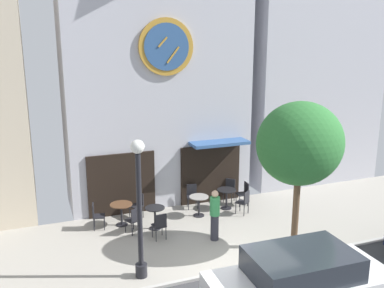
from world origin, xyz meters
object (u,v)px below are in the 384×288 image
object	(u,v)px
cafe_chair_near_tree	(96,214)
cafe_chair_outer	(160,224)
cafe_table_center_right	(155,214)
cafe_chair_mid_row	(244,192)
cafe_chair_curbside	(230,188)
pedestrian_green	(215,215)
cafe_chair_right_end	(138,203)
street_tree	(300,144)
cafe_chair_left_end	(134,218)
cafe_table_leftmost	(199,202)
cafe_table_near_curb	(121,210)
cafe_chair_facing_wall	(192,194)
street_lamp	(139,210)
cafe_table_rightmost	(227,195)
parked_car_white	(300,283)
cafe_chair_near_lamp	(244,201)

from	to	relation	value
cafe_chair_near_tree	cafe_chair_outer	bearing A→B (deg)	-41.06
cafe_table_center_right	cafe_chair_mid_row	bearing A→B (deg)	12.27
cafe_chair_curbside	cafe_chair_outer	bearing A→B (deg)	-147.99
pedestrian_green	cafe_chair_right_end	bearing A→B (deg)	124.83
street_tree	cafe_chair_left_end	xyz separation A→B (m)	(-4.38, 2.70, -2.76)
cafe_chair_outer	cafe_table_leftmost	bearing A→B (deg)	34.89
street_tree	cafe_chair_curbside	xyz separation A→B (m)	(-0.16, 4.19, -2.76)
cafe_table_near_curb	cafe_table_leftmost	distance (m)	2.80
cafe_table_leftmost	cafe_chair_right_end	bearing A→B (deg)	161.44
cafe_chair_left_end	pedestrian_green	size ratio (longest dim) A/B	0.54
cafe_table_near_curb	cafe_chair_mid_row	size ratio (longest dim) A/B	0.86
cafe_chair_right_end	cafe_chair_facing_wall	distance (m)	2.15
cafe_table_leftmost	cafe_chair_left_end	bearing A→B (deg)	-167.30
cafe_table_center_right	cafe_chair_near_tree	xyz separation A→B (m)	(-1.85, 0.70, 0.00)
street_tree	pedestrian_green	distance (m)	3.46
street_lamp	cafe_chair_facing_wall	xyz separation A→B (m)	(3.03, 4.05, -1.40)
cafe_chair_facing_wall	cafe_chair_curbside	world-z (taller)	same
cafe_table_rightmost	cafe_chair_outer	bearing A→B (deg)	-153.19
street_lamp	cafe_chair_near_tree	bearing A→B (deg)	100.91
cafe_chair_outer	cafe_chair_curbside	bearing A→B (deg)	32.01
cafe_chair_right_end	cafe_chair_left_end	bearing A→B (deg)	-109.27
cafe_table_near_curb	cafe_chair_left_end	bearing A→B (deg)	-72.24
street_lamp	parked_car_white	world-z (taller)	street_lamp
cafe_chair_facing_wall	cafe_chair_near_lamp	distance (m)	2.02
cafe_table_rightmost	cafe_chair_near_lamp	world-z (taller)	cafe_chair_near_lamp
cafe_chair_outer	parked_car_white	size ratio (longest dim) A/B	0.21
cafe_chair_mid_row	pedestrian_green	xyz separation A→B (m)	(-2.29, -2.31, 0.33)
street_lamp	cafe_chair_near_lamp	bearing A→B (deg)	30.95
cafe_chair_mid_row	parked_car_white	size ratio (longest dim) A/B	0.21
street_lamp	street_tree	bearing A→B (deg)	-0.69
street_tree	cafe_chair_outer	world-z (taller)	street_tree
cafe_chair_right_end	pedestrian_green	bearing A→B (deg)	-55.17
street_tree	cafe_table_rightmost	distance (m)	4.51
cafe_chair_right_end	cafe_chair_outer	size ratio (longest dim) A/B	1.00
cafe_chair_facing_wall	pedestrian_green	size ratio (longest dim) A/B	0.54
cafe_table_leftmost	pedestrian_green	bearing A→B (deg)	-97.23
cafe_chair_right_end	parked_car_white	distance (m)	7.10
cafe_chair_near_lamp	pedestrian_green	xyz separation A→B (m)	(-1.85, -1.48, 0.33)
cafe_chair_mid_row	cafe_chair_outer	distance (m)	4.25
cafe_chair_left_end	cafe_chair_mid_row	xyz separation A→B (m)	(4.57, 0.94, 0.00)
cafe_chair_facing_wall	cafe_chair_curbside	bearing A→B (deg)	2.86
street_lamp	cafe_table_rightmost	distance (m)	5.63
cafe_chair_left_end	cafe_chair_curbside	bearing A→B (deg)	19.46
cafe_table_rightmost	cafe_chair_facing_wall	bearing A→B (deg)	154.13
street_lamp	cafe_chair_curbside	bearing A→B (deg)	41.54
cafe_chair_near_tree	parked_car_white	distance (m)	7.31
cafe_table_leftmost	parked_car_white	world-z (taller)	parked_car_white
cafe_table_leftmost	cafe_chair_facing_wall	size ratio (longest dim) A/B	0.83
cafe_chair_left_end	cafe_table_rightmost	bearing A→B (deg)	12.51
cafe_table_near_curb	cafe_chair_near_tree	distance (m)	0.85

